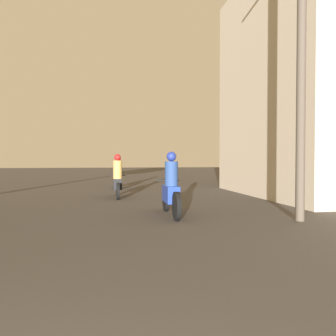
{
  "coord_description": "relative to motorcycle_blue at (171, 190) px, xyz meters",
  "views": [
    {
      "loc": [
        0.62,
        -0.37,
        1.37
      ],
      "look_at": [
        3.76,
        17.35,
        0.93
      ],
      "focal_mm": 35.0,
      "sensor_mm": 36.0,
      "label": 1
    }
  ],
  "objects": [
    {
      "name": "building_right_near",
      "position": [
        6.42,
        3.64,
        3.7
      ],
      "size": [
        5.22,
        7.59,
        8.65
      ],
      "color": "beige",
      "rests_on": "ground_plane"
    },
    {
      "name": "motorcycle_white",
      "position": [
        -1.09,
        8.12,
        -0.0
      ],
      "size": [
        0.6,
        2.06,
        1.55
      ],
      "rotation": [
        0.0,
        0.0,
        -0.03
      ],
      "color": "black",
      "rests_on": "ground_plane"
    },
    {
      "name": "motorcycle_blue",
      "position": [
        0.0,
        0.0,
        0.0
      ],
      "size": [
        0.6,
        2.09,
        1.58
      ],
      "rotation": [
        0.0,
        0.0,
        0.08
      ],
      "color": "black",
      "rests_on": "ground_plane"
    },
    {
      "name": "utility_pole_near",
      "position": [
        2.73,
        -1.22,
        3.67
      ],
      "size": [
        1.6,
        0.2,
        8.27
      ],
      "color": "#4C4238",
      "rests_on": "ground_plane"
    },
    {
      "name": "motorcycle_black",
      "position": [
        -1.21,
        4.24,
        0.01
      ],
      "size": [
        0.6,
        2.06,
        1.59
      ],
      "rotation": [
        0.0,
        0.0,
        0.17
      ],
      "color": "black",
      "rests_on": "ground_plane"
    }
  ]
}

